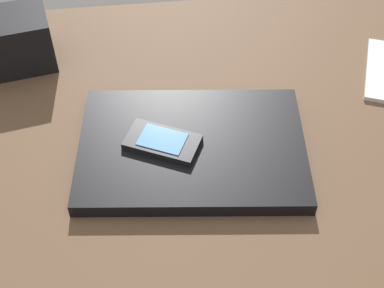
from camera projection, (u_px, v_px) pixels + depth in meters
desk_surface at (211, 152)px, 85.55cm from camera, size 120.00×80.00×3.00cm
laptop_closed at (192, 148)px, 82.61cm from camera, size 36.22×27.10×2.27cm
cell_phone_on_laptop at (162, 142)px, 81.16cm from camera, size 12.25×9.95×1.18cm
desk_organizer at (8, 42)px, 94.25cm from camera, size 16.15×12.24×9.46cm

